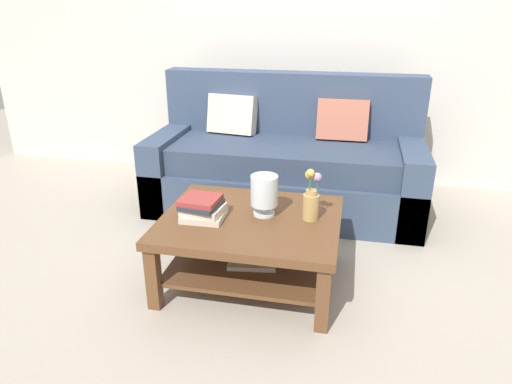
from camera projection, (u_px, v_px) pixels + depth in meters
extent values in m
plane|color=#ADA393|center=(266.00, 254.00, 3.17)|extent=(10.00, 10.00, 0.00)
cube|color=beige|center=(303.00, 31.00, 4.15)|extent=(6.40, 0.12, 2.70)
cube|color=#384760|center=(284.00, 188.00, 3.81)|extent=(2.14, 0.90, 0.36)
cube|color=#324057|center=(284.00, 156.00, 3.67)|extent=(1.90, 0.74, 0.20)
cube|color=#384760|center=(292.00, 115.00, 3.92)|extent=(2.14, 0.20, 0.70)
cube|color=#384760|center=(171.00, 166.00, 3.95)|extent=(0.20, 0.90, 0.60)
cube|color=#384760|center=(409.00, 183.00, 3.57)|extent=(0.20, 0.90, 0.60)
cube|color=beige|center=(232.00, 114.00, 3.88)|extent=(0.42, 0.24, 0.34)
cube|color=#B26651|center=(343.00, 120.00, 3.71)|extent=(0.40, 0.19, 0.34)
cube|color=brown|center=(251.00, 221.00, 2.72)|extent=(1.03, 0.86, 0.05)
cube|color=brown|center=(154.00, 278.00, 2.55)|extent=(0.07, 0.07, 0.38)
cube|color=brown|center=(323.00, 299.00, 2.37)|extent=(0.07, 0.07, 0.38)
cube|color=brown|center=(198.00, 220.00, 3.23)|extent=(0.07, 0.07, 0.38)
cube|color=brown|center=(332.00, 232.00, 3.05)|extent=(0.07, 0.07, 0.38)
cube|color=brown|center=(251.00, 260.00, 2.82)|extent=(0.91, 0.74, 0.02)
cube|color=beige|center=(252.00, 261.00, 2.76)|extent=(0.31, 0.24, 0.02)
cube|color=beige|center=(204.00, 215.00, 2.70)|extent=(0.24, 0.22, 0.03)
cube|color=beige|center=(203.00, 209.00, 2.68)|extent=(0.24, 0.21, 0.04)
cube|color=#2D333D|center=(201.00, 204.00, 2.67)|extent=(0.23, 0.24, 0.02)
cube|color=#993833|center=(200.00, 200.00, 2.66)|extent=(0.23, 0.22, 0.03)
cylinder|color=silver|center=(264.00, 213.00, 2.75)|extent=(0.13, 0.13, 0.02)
cylinder|color=silver|center=(264.00, 208.00, 2.73)|extent=(0.04, 0.04, 0.05)
cylinder|color=silver|center=(264.00, 190.00, 2.69)|extent=(0.16, 0.16, 0.18)
sphere|color=tan|center=(260.00, 195.00, 2.71)|extent=(0.05, 0.05, 0.05)
sphere|color=#3D6075|center=(269.00, 196.00, 2.71)|extent=(0.04, 0.04, 0.04)
cylinder|color=tan|center=(311.00, 207.00, 2.67)|extent=(0.09, 0.09, 0.15)
cylinder|color=tan|center=(311.00, 192.00, 2.63)|extent=(0.07, 0.07, 0.03)
cylinder|color=#426638|center=(317.00, 185.00, 2.61)|extent=(0.01, 0.01, 0.07)
sphere|color=#B28CB7|center=(317.00, 177.00, 2.59)|extent=(0.05, 0.05, 0.05)
cylinder|color=#426638|center=(309.00, 183.00, 2.63)|extent=(0.01, 0.01, 0.07)
sphere|color=gold|center=(310.00, 175.00, 2.61)|extent=(0.05, 0.05, 0.05)
cylinder|color=#426638|center=(310.00, 183.00, 2.59)|extent=(0.01, 0.01, 0.09)
sphere|color=gold|center=(311.00, 173.00, 2.57)|extent=(0.05, 0.05, 0.05)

